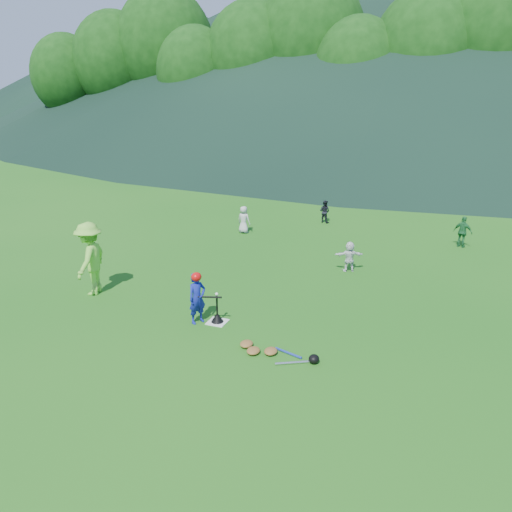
{
  "coord_description": "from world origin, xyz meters",
  "views": [
    {
      "loc": [
        4.9,
        -9.73,
        5.38
      ],
      "look_at": [
        0.0,
        2.5,
        0.9
      ],
      "focal_mm": 35.0,
      "sensor_mm": 36.0,
      "label": 1
    }
  ],
  "objects_px": {
    "batter_child": "(197,298)",
    "fielder_c": "(463,232)",
    "fielder_d": "(349,256)",
    "home_plate": "(217,322)",
    "adult_coach": "(90,259)",
    "batting_tee": "(217,317)",
    "fielder_b": "(325,211)",
    "equipment_pile": "(271,351)",
    "fielder_a": "(244,220)"
  },
  "relations": [
    {
      "from": "fielder_a",
      "to": "fielder_d",
      "type": "xyz_separation_m",
      "value": [
        4.67,
        -2.71,
        -0.05
      ]
    },
    {
      "from": "home_plate",
      "to": "fielder_c",
      "type": "relative_size",
      "value": 0.4
    },
    {
      "from": "fielder_d",
      "to": "equipment_pile",
      "type": "xyz_separation_m",
      "value": [
        -0.48,
        -5.63,
        -0.41
      ]
    },
    {
      "from": "fielder_b",
      "to": "adult_coach",
      "type": "bearing_deg",
      "value": 81.21
    },
    {
      "from": "adult_coach",
      "to": "fielder_a",
      "type": "bearing_deg",
      "value": 154.18
    },
    {
      "from": "batting_tee",
      "to": "fielder_d",
      "type": "bearing_deg",
      "value": 64.91
    },
    {
      "from": "batter_child",
      "to": "fielder_b",
      "type": "bearing_deg",
      "value": 26.03
    },
    {
      "from": "home_plate",
      "to": "fielder_d",
      "type": "xyz_separation_m",
      "value": [
        2.19,
        4.69,
        0.46
      ]
    },
    {
      "from": "fielder_d",
      "to": "fielder_c",
      "type": "bearing_deg",
      "value": -153.86
    },
    {
      "from": "home_plate",
      "to": "fielder_a",
      "type": "distance_m",
      "value": 7.81
    },
    {
      "from": "fielder_a",
      "to": "equipment_pile",
      "type": "xyz_separation_m",
      "value": [
        4.18,
        -8.34,
        -0.46
      ]
    },
    {
      "from": "batter_child",
      "to": "batting_tee",
      "type": "distance_m",
      "value": 0.68
    },
    {
      "from": "adult_coach",
      "to": "fielder_c",
      "type": "bearing_deg",
      "value": 117.35
    },
    {
      "from": "home_plate",
      "to": "batter_child",
      "type": "bearing_deg",
      "value": -159.57
    },
    {
      "from": "adult_coach",
      "to": "fielder_b",
      "type": "distance_m",
      "value": 10.51
    },
    {
      "from": "fielder_c",
      "to": "fielder_d",
      "type": "relative_size",
      "value": 1.18
    },
    {
      "from": "fielder_a",
      "to": "fielder_d",
      "type": "distance_m",
      "value": 5.39
    },
    {
      "from": "home_plate",
      "to": "batting_tee",
      "type": "xyz_separation_m",
      "value": [
        0.0,
        0.0,
        0.12
      ]
    },
    {
      "from": "fielder_b",
      "to": "fielder_d",
      "type": "distance_m",
      "value": 5.8
    },
    {
      "from": "batter_child",
      "to": "batting_tee",
      "type": "bearing_deg",
      "value": -40.88
    },
    {
      "from": "fielder_c",
      "to": "fielder_d",
      "type": "height_order",
      "value": "fielder_c"
    },
    {
      "from": "batter_child",
      "to": "fielder_d",
      "type": "bearing_deg",
      "value": 0.21
    },
    {
      "from": "fielder_b",
      "to": "batting_tee",
      "type": "bearing_deg",
      "value": 103.31
    },
    {
      "from": "equipment_pile",
      "to": "adult_coach",
      "type": "bearing_deg",
      "value": 166.98
    },
    {
      "from": "fielder_c",
      "to": "batting_tee",
      "type": "relative_size",
      "value": 1.64
    },
    {
      "from": "equipment_pile",
      "to": "fielder_d",
      "type": "bearing_deg",
      "value": 85.09
    },
    {
      "from": "home_plate",
      "to": "batter_child",
      "type": "relative_size",
      "value": 0.36
    },
    {
      "from": "home_plate",
      "to": "adult_coach",
      "type": "relative_size",
      "value": 0.23
    },
    {
      "from": "fielder_d",
      "to": "batting_tee",
      "type": "bearing_deg",
      "value": 40.47
    },
    {
      "from": "batter_child",
      "to": "fielder_a",
      "type": "xyz_separation_m",
      "value": [
        -2.03,
        7.56,
        -0.1
      ]
    },
    {
      "from": "fielder_b",
      "to": "equipment_pile",
      "type": "relative_size",
      "value": 0.52
    },
    {
      "from": "adult_coach",
      "to": "batter_child",
      "type": "bearing_deg",
      "value": 67.43
    },
    {
      "from": "fielder_a",
      "to": "fielder_d",
      "type": "relative_size",
      "value": 1.11
    },
    {
      "from": "fielder_c",
      "to": "fielder_a",
      "type": "bearing_deg",
      "value": 29.26
    },
    {
      "from": "adult_coach",
      "to": "fielder_c",
      "type": "xyz_separation_m",
      "value": [
        9.33,
        8.2,
        -0.44
      ]
    },
    {
      "from": "adult_coach",
      "to": "equipment_pile",
      "type": "distance_m",
      "value": 5.88
    },
    {
      "from": "fielder_b",
      "to": "fielder_c",
      "type": "bearing_deg",
      "value": 177.82
    },
    {
      "from": "batter_child",
      "to": "batting_tee",
      "type": "xyz_separation_m",
      "value": [
        0.44,
        0.16,
        -0.5
      ]
    },
    {
      "from": "batter_child",
      "to": "fielder_c",
      "type": "relative_size",
      "value": 1.12
    },
    {
      "from": "fielder_b",
      "to": "equipment_pile",
      "type": "distance_m",
      "value": 11.15
    },
    {
      "from": "home_plate",
      "to": "fielder_c",
      "type": "height_order",
      "value": "fielder_c"
    },
    {
      "from": "adult_coach",
      "to": "fielder_c",
      "type": "relative_size",
      "value": 1.8
    },
    {
      "from": "adult_coach",
      "to": "batting_tee",
      "type": "xyz_separation_m",
      "value": [
        3.95,
        -0.37,
        -0.87
      ]
    },
    {
      "from": "fielder_c",
      "to": "batter_child",
      "type": "bearing_deg",
      "value": 77.07
    },
    {
      "from": "fielder_c",
      "to": "home_plate",
      "type": "bearing_deg",
      "value": 78.62
    },
    {
      "from": "batting_tee",
      "to": "fielder_a",
      "type": "bearing_deg",
      "value": 108.48
    },
    {
      "from": "fielder_b",
      "to": "fielder_d",
      "type": "relative_size",
      "value": 1.0
    },
    {
      "from": "fielder_a",
      "to": "equipment_pile",
      "type": "distance_m",
      "value": 9.34
    },
    {
      "from": "adult_coach",
      "to": "fielder_b",
      "type": "bearing_deg",
      "value": 143.71
    },
    {
      "from": "equipment_pile",
      "to": "fielder_c",
      "type": "bearing_deg",
      "value": 68.88
    }
  ]
}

